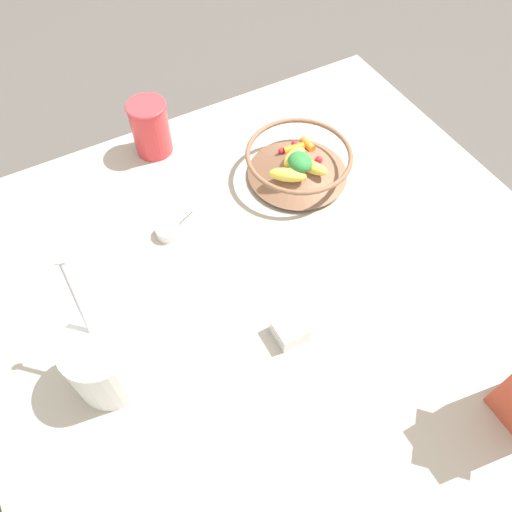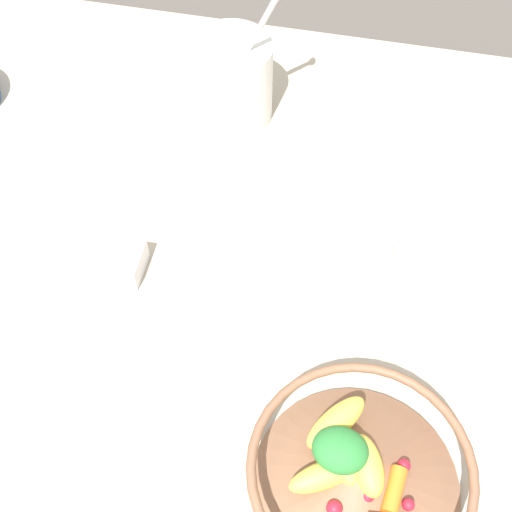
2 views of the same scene
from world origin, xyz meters
TOP-DOWN VIEW (x-y plane):
  - ground_plane at (0.00, 0.00)m, footprint 6.00×6.00m
  - countertop at (0.00, 0.00)m, footprint 1.09×1.09m
  - fruit_bowl at (-0.17, -0.24)m, footprint 0.22×0.22m
  - yogurt_tub at (0.34, 0.00)m, footprint 0.11×0.14m
  - spice_jar at (0.04, 0.08)m, footprint 0.05×0.05m
  - measuring_scoop at (0.14, -0.23)m, footprint 0.10×0.06m

SIDE VIEW (x-z plane):
  - ground_plane at x=0.00m, z-range 0.00..0.00m
  - countertop at x=0.00m, z-range 0.00..0.04m
  - measuring_scoop at x=0.14m, z-range 0.04..0.07m
  - spice_jar at x=0.04m, z-range 0.04..0.08m
  - fruit_bowl at x=-0.17m, z-range 0.04..0.13m
  - yogurt_tub at x=0.34m, z-range -0.01..0.23m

